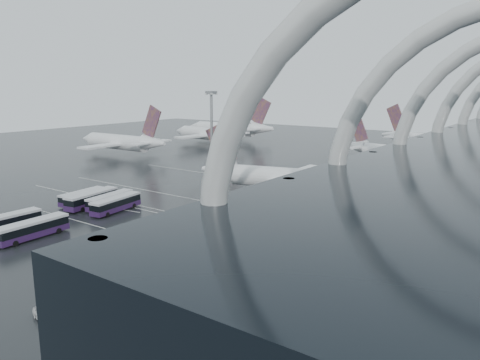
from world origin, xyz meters
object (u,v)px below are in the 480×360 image
Objects in this scene: bus_row_far_a at (7,222)px; floodlight_mast at (212,133)px; airliner_gate_c at (443,142)px; van_curve_c at (84,332)px; airliner_gate_b at (405,155)px; jet_remote_west at (123,142)px; van_curve_b at (45,314)px; van_curve_a at (66,256)px; gse_cart_belly_a at (351,212)px; bus_row_near_b at (92,199)px; gse_cart_belly_b at (359,204)px; jet_remote_mid at (210,134)px; bus_row_near_d at (116,204)px; gse_cart_belly_d at (404,220)px; airliner_main at (295,179)px; bus_row_far_c at (32,229)px; bus_row_near_a at (82,196)px; gse_cart_belly_c at (270,201)px; bus_row_near_c at (110,200)px; jet_remote_far at (231,129)px.

bus_row_far_a is 0.50× the size of floodlight_mast.
van_curve_c is (2.52, -169.93, -4.03)m from airliner_gate_c.
jet_remote_west is at bearing -148.52° from airliner_gate_b.
van_curve_b is 0.84× the size of van_curve_c.
floodlight_mast is (-6.37, 44.15, 15.53)m from van_curve_a.
gse_cart_belly_a is at bearing 14.52° from floodlight_mast.
airliner_gate_c is at bearing -26.93° from bus_row_near_b.
jet_remote_west is 96.42m from bus_row_far_a.
van_curve_c reaches higher than gse_cart_belly_a.
jet_remote_west reaches higher than gse_cart_belly_b.
van_curve_c is at bearing -108.91° from bus_row_far_a.
jet_remote_mid is 112.71m from bus_row_near_b.
bus_row_far_a is 2.50× the size of van_curve_c.
floodlight_mast is (11.04, 20.03, 14.63)m from bus_row_near_d.
airliner_gate_b reaches higher than gse_cart_belly_d.
airliner_main is 60.14m from airliner_gate_b.
bus_row_far_a is 69.72m from gse_cart_belly_a.
van_curve_c is 72.66m from gse_cart_belly_b.
bus_row_far_c is (-31.52, -115.62, -2.50)m from airliner_gate_b.
gse_cart_belly_d is (61.88, 29.61, -1.27)m from bus_row_near_b.
bus_row_near_a is at bearing 81.56° from bus_row_near_d.
bus_row_far_c is 51.50m from gse_cart_belly_c.
jet_remote_mid is (-82.36, 65.66, 0.60)m from airliner_main.
airliner_gate_b is 3.64× the size of bus_row_far_c.
airliner_main is 72.40m from van_curve_b.
bus_row_far_c is 6.15× the size of gse_cart_belly_d.
jet_remote_mid reaches higher than airliner_gate_c.
jet_remote_west is 80.83m from bus_row_near_c.
bus_row_near_a is 64.72m from gse_cart_belly_b.
van_curve_a is at bearing 130.23° from van_curve_c.
jet_remote_mid is at bearing 19.80° from bus_row_near_c.
bus_row_near_b reaches higher than bus_row_far_a.
gse_cart_belly_a is at bearing -72.51° from airliner_gate_b.
van_curve_c is at bearing -115.85° from bus_row_far_c.
gse_cart_belly_b is at bearing 68.15° from van_curve_c.
van_curve_b is 1.89× the size of gse_cart_belly_c.
gse_cart_belly_a is (9.09, -66.29, -3.76)m from airliner_gate_b.
jet_remote_mid is at bearing 147.19° from gse_cart_belly_d.
jet_remote_mid is 21.66m from jet_remote_far.
jet_remote_west is at bearing 58.81° from van_curve_b.
gse_cart_belly_d is (51.55, 50.09, -1.22)m from bus_row_far_c.
van_curve_a is at bearing -135.77° from bus_row_near_a.
bus_row_near_b is 6.89× the size of gse_cart_belly_b.
gse_cart_belly_c is at bearing -27.30° from bus_row_far_c.
bus_row_far_a is 2.05× the size of van_curve_a.
gse_cart_belly_c reaches higher than gse_cart_belly_d.
floodlight_mast reaches higher than bus_row_near_b.
airliner_gate_c is 4.25× the size of bus_row_near_c.
bus_row_near_d is at bearing -151.69° from gse_cart_belly_d.
jet_remote_mid is (-91.16, 6.17, 0.74)m from airliner_gate_b.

